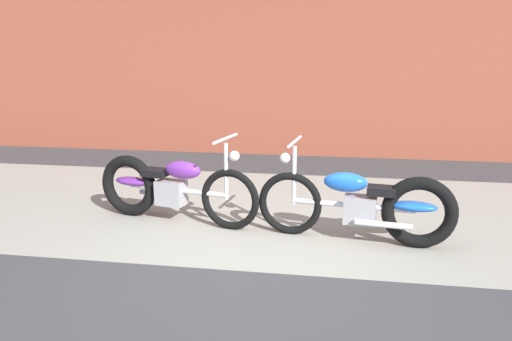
# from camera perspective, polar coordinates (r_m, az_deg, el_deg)

# --- Properties ---
(ground_plane) EXTENTS (80.00, 80.00, 0.00)m
(ground_plane) POSITION_cam_1_polar(r_m,az_deg,el_deg) (4.41, -1.51, -11.78)
(ground_plane) COLOR #38383A
(sidewalk_slab) EXTENTS (36.00, 3.50, 0.01)m
(sidewalk_slab) POSITION_cam_1_polar(r_m,az_deg,el_deg) (6.01, 1.52, -4.57)
(sidewalk_slab) COLOR gray
(sidewalk_slab) RESTS_ON ground
(brick_building_wall) EXTENTS (36.00, 0.50, 4.61)m
(brick_building_wall) POSITION_cam_1_polar(r_m,az_deg,el_deg) (9.14, 4.56, 16.39)
(brick_building_wall) COLOR brown
(brick_building_wall) RESTS_ON ground
(motorcycle_purple) EXTENTS (1.98, 0.71, 1.03)m
(motorcycle_purple) POSITION_cam_1_polar(r_m,az_deg,el_deg) (5.62, -10.64, -1.93)
(motorcycle_purple) COLOR black
(motorcycle_purple) RESTS_ON ground
(motorcycle_blue) EXTENTS (2.00, 0.63, 1.03)m
(motorcycle_blue) POSITION_cam_1_polar(r_m,az_deg,el_deg) (5.02, 13.07, -3.99)
(motorcycle_blue) COLOR black
(motorcycle_blue) RESTS_ON ground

